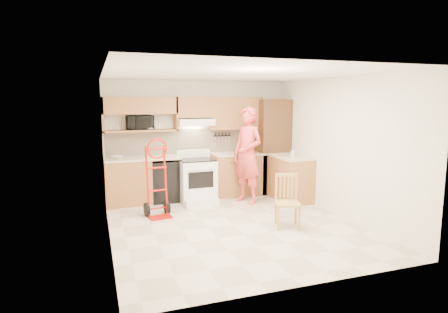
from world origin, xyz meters
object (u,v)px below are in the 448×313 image
dining_chair (288,201)px  range (198,177)px  person (247,155)px  hand_truck (158,182)px  microwave (140,123)px

dining_chair → range: bearing=136.7°
range → person: person is taller
person → hand_truck: person is taller
range → person: (0.96, -0.33, 0.46)m
range → person: 1.11m
person → dining_chair: size_ratio=2.25×
hand_truck → dining_chair: (1.92, -1.26, -0.20)m
person → hand_truck: (-1.89, -0.38, -0.34)m
microwave → person: 2.29m
range → dining_chair: 2.21m
dining_chair → hand_truck: bearing=166.7°
microwave → hand_truck: microwave is taller
microwave → range: microwave is taller
microwave → person: bearing=-27.0°
hand_truck → dining_chair: bearing=-40.9°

